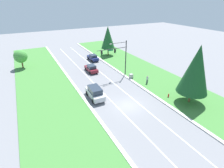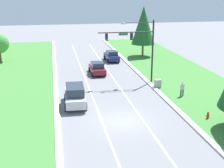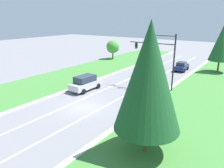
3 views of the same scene
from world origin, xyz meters
name	(u,v)px [view 1 (image 1 of 3)]	position (x,y,z in m)	size (l,w,h in m)	color
ground_plane	(129,106)	(0.00, 0.00, 0.00)	(160.00, 160.00, 0.00)	slate
curb_strip_right	(156,97)	(5.65, 0.00, 0.07)	(0.50, 90.00, 0.15)	beige
curb_strip_left	(96,115)	(-5.65, 0.00, 0.07)	(0.50, 90.00, 0.15)	beige
grass_verge_right	(178,90)	(10.90, 0.00, 0.04)	(10.00, 90.00, 0.08)	#427F38
grass_verge_left	(60,126)	(-10.90, 0.00, 0.04)	(10.00, 90.00, 0.08)	#427F38
lane_stripe_inner_left	(119,109)	(-1.80, 0.00, 0.00)	(0.14, 81.00, 0.01)	white
lane_stripe_inner_right	(138,103)	(1.80, 0.00, 0.00)	(0.14, 81.00, 0.01)	white
traffic_signal_mast	(118,54)	(4.21, 11.06, 5.07)	(6.73, 0.41, 7.64)	black
silver_suv	(95,92)	(-3.80, 4.75, 1.06)	(2.23, 4.92, 2.06)	silver
burgundy_sedan	(91,68)	(0.06, 16.25, 0.82)	(2.04, 4.43, 1.66)	maroon
navy_sedan	(93,57)	(3.46, 23.72, 0.84)	(2.09, 4.35, 1.69)	navy
utility_cabinet	(131,76)	(6.13, 8.67, 0.51)	(0.70, 0.60, 1.02)	#9E9E99
pedestrian	(147,79)	(7.65, 5.17, 0.94)	(0.41, 0.28, 1.69)	#232842
fire_hydrant	(168,96)	(7.52, -0.96, 0.34)	(0.34, 0.20, 0.70)	red
conifer_near_right_tree	(196,70)	(9.42, -3.69, 5.77)	(4.76, 4.76, 9.58)	brown
oak_near_left_tree	(21,56)	(-13.99, 26.30, 2.96)	(3.09, 3.09, 4.51)	brown
conifer_far_right_tree	(108,37)	(9.33, 26.18, 5.31)	(3.93, 3.93, 8.46)	brown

